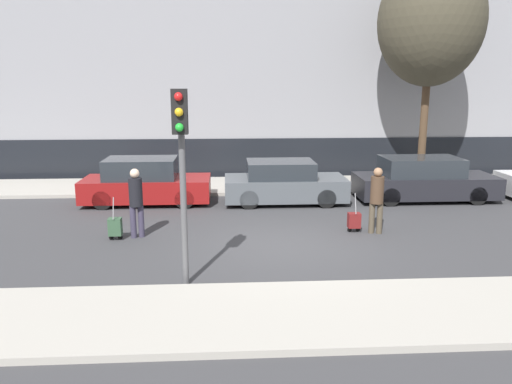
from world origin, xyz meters
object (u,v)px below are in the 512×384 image
object	(u,v)px
parked_car_0	(145,183)
trolley_right	(354,220)
traffic_light	(181,149)
pedestrian_left	(136,199)
trolley_left	(115,227)
bare_tree_near_crossing	(431,22)
parked_car_2	(424,180)
parked_car_1	(284,183)
pedestrian_right	(377,196)

from	to	relation	value
parked_car_0	trolley_right	distance (m)	7.00
parked_car_0	traffic_light	size ratio (longest dim) A/B	1.09
pedestrian_left	traffic_light	xyz separation A→B (m)	(1.47, -3.27, 1.67)
trolley_left	bare_tree_near_crossing	distance (m)	13.11
parked_car_2	trolley_right	xyz separation A→B (m)	(-3.25, -3.52, -0.36)
parked_car_2	trolley_right	world-z (taller)	parked_car_2
parked_car_2	trolley_right	size ratio (longest dim) A/B	4.37
parked_car_2	pedestrian_left	distance (m)	9.61
parked_car_0	parked_car_2	xyz separation A→B (m)	(9.24, -0.07, -0.01)
parked_car_2	traffic_light	xyz separation A→B (m)	(-7.41, -6.92, 2.01)
parked_car_2	bare_tree_near_crossing	bearing A→B (deg)	71.34
trolley_left	pedestrian_left	bearing A→B (deg)	18.79
trolley_left	parked_car_1	bearing A→B (deg)	38.58
pedestrian_right	trolley_right	xyz separation A→B (m)	(-0.53, 0.14, -0.68)
parked_car_0	bare_tree_near_crossing	distance (m)	11.52
parked_car_0	pedestrian_left	xyz separation A→B (m)	(0.36, -3.72, 0.33)
parked_car_1	bare_tree_near_crossing	bearing A→B (deg)	23.02
pedestrian_left	trolley_right	distance (m)	5.68
parked_car_0	parked_car_1	distance (m)	4.52
trolley_left	pedestrian_right	bearing A→B (deg)	1.46
parked_car_2	traffic_light	size ratio (longest dim) A/B	1.22
parked_car_2	trolley_left	distance (m)	10.16
bare_tree_near_crossing	pedestrian_left	bearing A→B (deg)	-148.60
parked_car_1	trolley_right	xyz separation A→B (m)	(1.48, -3.42, -0.33)
trolley_left	parked_car_2	bearing A→B (deg)	22.16
trolley_left	pedestrian_right	distance (m)	6.72
parked_car_0	pedestrian_left	bearing A→B (deg)	-84.42
pedestrian_left	parked_car_2	bearing A→B (deg)	3.62
parked_car_0	trolley_left	world-z (taller)	parked_car_0
parked_car_2	trolley_left	bearing A→B (deg)	-157.84
parked_car_2	pedestrian_left	bearing A→B (deg)	-157.65
parked_car_2	traffic_light	world-z (taller)	traffic_light
traffic_light	parked_car_2	bearing A→B (deg)	43.04
parked_car_1	trolley_left	world-z (taller)	parked_car_1
pedestrian_right	trolley_right	distance (m)	0.87
parked_car_2	traffic_light	bearing A→B (deg)	-136.96
trolley_right	bare_tree_near_crossing	size ratio (longest dim) A/B	0.13
parked_car_2	bare_tree_near_crossing	distance (m)	5.82
parked_car_2	parked_car_1	bearing A→B (deg)	-178.80
pedestrian_right	parked_car_2	bearing A→B (deg)	68.54
trolley_right	parked_car_2	bearing A→B (deg)	47.28
traffic_light	parked_car_1	bearing A→B (deg)	68.51
trolley_left	bare_tree_near_crossing	xyz separation A→B (m)	(10.15, 6.06, 5.65)
parked_car_0	pedestrian_right	size ratio (longest dim) A/B	2.35
parked_car_0	pedestrian_right	world-z (taller)	pedestrian_right
parked_car_0	parked_car_2	distance (m)	9.24
trolley_left	bare_tree_near_crossing	world-z (taller)	bare_tree_near_crossing
parked_car_0	pedestrian_left	size ratio (longest dim) A/B	2.30
parked_car_2	bare_tree_near_crossing	world-z (taller)	bare_tree_near_crossing
pedestrian_right	trolley_right	bearing A→B (deg)	-179.93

